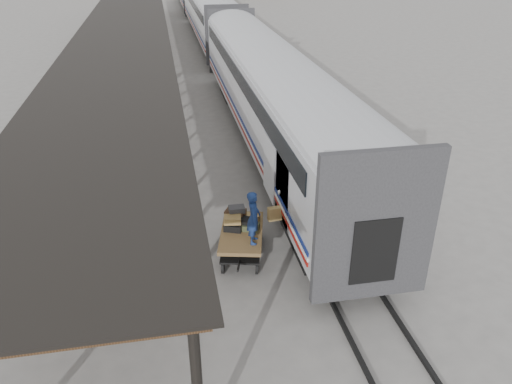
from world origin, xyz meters
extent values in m
plane|color=slate|center=(0.00, 0.00, 0.00)|extent=(160.00, 160.00, 0.00)
cube|color=silver|center=(3.20, 8.00, 2.60)|extent=(3.00, 24.00, 2.90)
cube|color=#28282B|center=(3.20, -3.90, 2.60)|extent=(3.04, 0.22, 3.50)
cube|color=black|center=(1.68, 8.00, 3.50)|extent=(0.04, 22.08, 0.65)
cube|color=black|center=(3.20, 8.00, 0.90)|extent=(2.55, 23.04, 0.50)
cube|color=silver|center=(3.20, 34.00, 2.60)|extent=(3.00, 24.00, 2.90)
cube|color=#28282B|center=(3.20, 22.10, 2.60)|extent=(3.04, 0.22, 3.50)
cube|color=black|center=(1.68, 34.00, 3.50)|extent=(0.04, 22.08, 0.65)
cube|color=black|center=(3.20, 34.00, 0.90)|extent=(2.55, 23.04, 0.50)
cube|color=black|center=(3.20, 60.00, 0.90)|extent=(2.55, 23.04, 0.50)
cube|color=black|center=(1.95, -0.50, 2.15)|extent=(0.50, 1.70, 2.00)
imported|color=white|center=(1.95, -0.50, 2.01)|extent=(0.72, 0.89, 1.72)
cube|color=#9F7E44|center=(1.55, -0.65, 1.40)|extent=(0.57, 0.25, 0.42)
cube|color=#422B19|center=(-3.40, 24.00, 4.00)|extent=(4.60, 64.00, 0.18)
cube|color=black|center=(-3.40, 24.00, 4.12)|extent=(4.90, 64.30, 0.06)
cylinder|color=black|center=(-5.45, 24.00, 2.00)|extent=(0.20, 0.20, 4.00)
cylinder|color=black|center=(-1.35, -7.00, 2.00)|extent=(0.20, 0.20, 4.00)
cylinder|color=black|center=(-1.35, 24.00, 2.00)|extent=(0.20, 0.20, 4.00)
cube|color=black|center=(2.48, 34.00, 0.06)|extent=(0.10, 150.00, 0.12)
cube|color=black|center=(3.92, 34.00, 0.06)|extent=(0.10, 150.00, 0.12)
cube|color=brown|center=(0.48, -0.58, 0.80)|extent=(1.75, 2.62, 0.12)
cube|color=black|center=(0.48, -0.58, 0.45)|extent=(1.63, 2.50, 0.06)
cylinder|color=black|center=(-0.22, -1.39, 0.20)|extent=(0.17, 0.41, 0.40)
cylinder|color=black|center=(0.76, -1.62, 0.20)|extent=(0.17, 0.41, 0.40)
cylinder|color=black|center=(0.21, 0.46, 0.20)|extent=(0.17, 0.41, 0.40)
cylinder|color=black|center=(1.18, 0.24, 0.20)|extent=(0.17, 0.41, 0.40)
cube|color=#38383A|center=(0.37, 0.02, 0.96)|extent=(0.61, 0.43, 0.20)
cube|color=#9F7E44|center=(0.89, 0.00, 0.95)|extent=(0.59, 0.54, 0.18)
cube|color=black|center=(0.24, -0.47, 0.97)|extent=(0.63, 0.54, 0.21)
cube|color=#3F462A|center=(0.76, -0.55, 0.95)|extent=(0.63, 0.55, 0.19)
cube|color=#462E1C|center=(0.38, -0.04, 1.19)|extent=(0.73, 0.66, 0.22)
cube|color=#9F7E44|center=(0.23, -0.44, 1.20)|extent=(0.56, 0.44, 0.21)
cube|color=#38383A|center=(0.41, -0.12, 1.37)|extent=(0.49, 0.35, 0.17)
cube|color=black|center=(0.68, -0.48, 1.12)|extent=(0.56, 0.52, 0.16)
cube|color=maroon|center=(-2.86, 17.44, 0.50)|extent=(0.88, 1.41, 0.82)
cube|color=maroon|center=(-2.84, 17.80, 1.05)|extent=(0.80, 0.58, 0.32)
cylinder|color=black|center=(-3.25, 16.95, 0.16)|extent=(0.12, 0.33, 0.33)
cylinder|color=black|center=(-2.52, 16.92, 0.16)|extent=(0.12, 0.33, 0.33)
cylinder|color=black|center=(-3.20, 17.96, 0.16)|extent=(0.12, 0.33, 0.33)
cylinder|color=black|center=(-2.47, 17.92, 0.16)|extent=(0.12, 0.33, 0.33)
imported|color=navy|center=(0.73, -1.23, 1.67)|extent=(0.51, 0.66, 1.63)
imported|color=black|center=(-2.52, 18.15, 0.96)|extent=(1.22, 0.89, 1.92)
camera|label=1|loc=(-1.50, -13.32, 8.86)|focal=35.00mm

